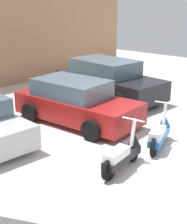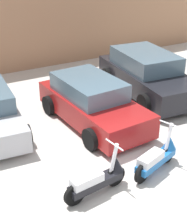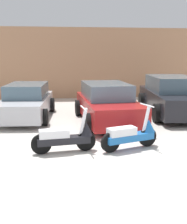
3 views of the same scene
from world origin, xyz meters
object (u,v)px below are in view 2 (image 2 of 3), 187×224
at_px(car_rear_right, 147,74).
at_px(scooter_front_left, 98,178).
at_px(car_rear_center, 92,102).
at_px(scooter_front_right, 158,156).

bearing_deg(car_rear_right, scooter_front_left, -41.82).
height_order(car_rear_center, car_rear_right, car_rear_right).
relative_size(scooter_front_right, car_rear_center, 0.38).
bearing_deg(car_rear_center, scooter_front_right, -0.67).
bearing_deg(scooter_front_right, car_rear_center, 74.85).
relative_size(scooter_front_left, car_rear_right, 0.35).
xyz_separation_m(scooter_front_left, car_rear_center, (1.50, 2.96, 0.26)).
distance_m(scooter_front_right, car_rear_right, 4.71).
xyz_separation_m(scooter_front_left, car_rear_right, (4.28, 3.92, 0.32)).
bearing_deg(car_rear_center, car_rear_right, 105.74).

